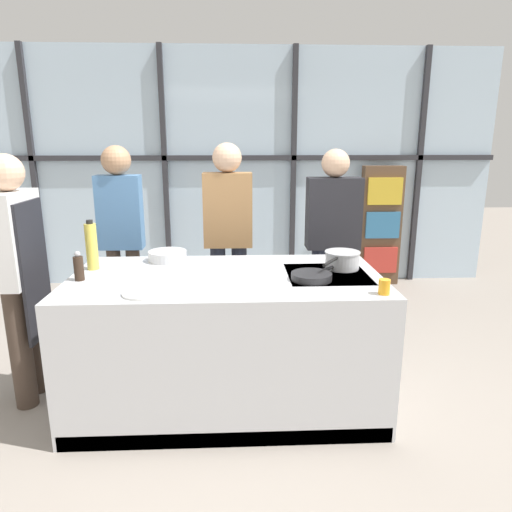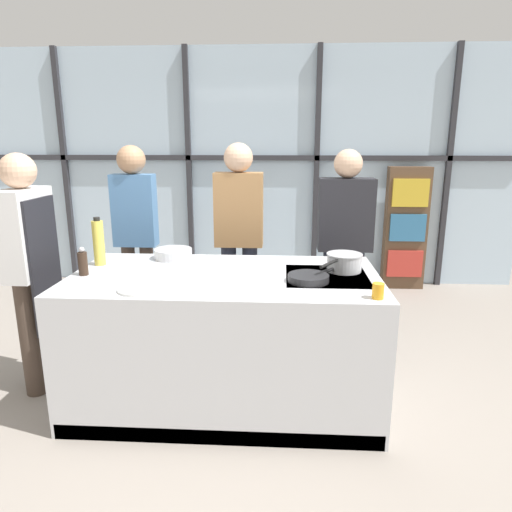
% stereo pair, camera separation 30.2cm
% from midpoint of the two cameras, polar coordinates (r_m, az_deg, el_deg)
% --- Properties ---
extents(ground_plane, '(18.00, 18.00, 0.00)m').
position_cam_midpoint_polar(ground_plane, '(3.33, -6.21, -17.41)').
color(ground_plane, gray).
extents(back_window_wall, '(6.40, 0.10, 2.80)m').
position_cam_midpoint_polar(back_window_wall, '(5.61, -4.88, 10.76)').
color(back_window_wall, silver).
rests_on(back_window_wall, ground_plane).
extents(bookshelf, '(0.49, 0.19, 1.45)m').
position_cam_midpoint_polar(bookshelf, '(5.73, 13.85, 3.64)').
color(bookshelf, brown).
rests_on(bookshelf, ground_plane).
extents(demo_island, '(2.00, 1.03, 0.90)m').
position_cam_midpoint_polar(demo_island, '(3.11, -6.41, -10.38)').
color(demo_island, silver).
rests_on(demo_island, ground_plane).
extents(chef, '(0.24, 0.44, 1.67)m').
position_cam_midpoint_polar(chef, '(3.41, -29.88, -1.25)').
color(chef, '#47382D').
rests_on(chef, ground_plane).
extents(spectator_far_left, '(0.36, 0.24, 1.71)m').
position_cam_midpoint_polar(spectator_far_left, '(4.04, -18.58, 3.05)').
color(spectator_far_left, '#47382D').
rests_on(spectator_far_left, ground_plane).
extents(spectator_center_left, '(0.41, 0.24, 1.73)m').
position_cam_midpoint_polar(spectator_center_left, '(3.89, -5.73, 3.18)').
color(spectator_center_left, '#232838').
rests_on(spectator_center_left, ground_plane).
extents(spectator_center_right, '(0.45, 0.23, 1.68)m').
position_cam_midpoint_polar(spectator_center_right, '(3.96, 7.41, 2.54)').
color(spectator_center_right, '#232838').
rests_on(spectator_center_right, ground_plane).
extents(frying_pan, '(0.37, 0.37, 0.04)m').
position_cam_midpoint_polar(frying_pan, '(2.85, 4.03, -2.54)').
color(frying_pan, '#232326').
rests_on(frying_pan, demo_island).
extents(saucepan, '(0.30, 0.39, 0.12)m').
position_cam_midpoint_polar(saucepan, '(3.10, 8.00, -0.47)').
color(saucepan, silver).
rests_on(saucepan, demo_island).
extents(white_plate, '(0.28, 0.28, 0.01)m').
position_cam_midpoint_polar(white_plate, '(2.70, -16.67, -4.42)').
color(white_plate, white).
rests_on(white_plate, demo_island).
extents(mixing_bowl, '(0.27, 0.27, 0.07)m').
position_cam_midpoint_polar(mixing_bowl, '(3.38, -13.54, 0.05)').
color(mixing_bowl, silver).
rests_on(mixing_bowl, demo_island).
extents(oil_bottle, '(0.08, 0.08, 0.34)m').
position_cam_midpoint_polar(oil_bottle, '(3.28, -22.38, 1.12)').
color(oil_bottle, '#E0CC4C').
rests_on(oil_bottle, demo_island).
extents(pepper_grinder, '(0.06, 0.06, 0.19)m').
position_cam_midpoint_polar(pepper_grinder, '(3.07, -23.96, -1.35)').
color(pepper_grinder, '#332319').
rests_on(pepper_grinder, demo_island).
extents(juice_glass_near, '(0.07, 0.07, 0.09)m').
position_cam_midpoint_polar(juice_glass_near, '(2.63, 12.61, -3.83)').
color(juice_glass_near, orange).
rests_on(juice_glass_near, demo_island).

